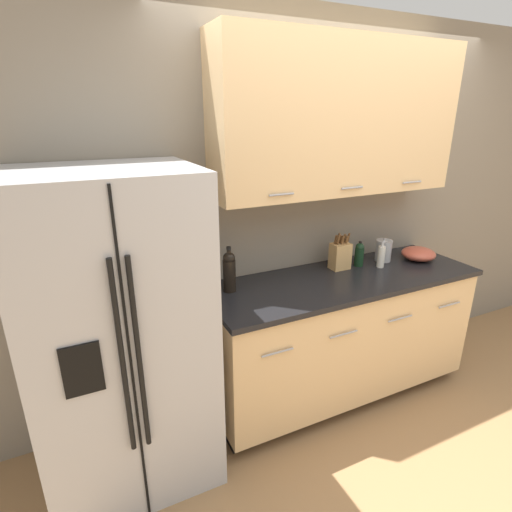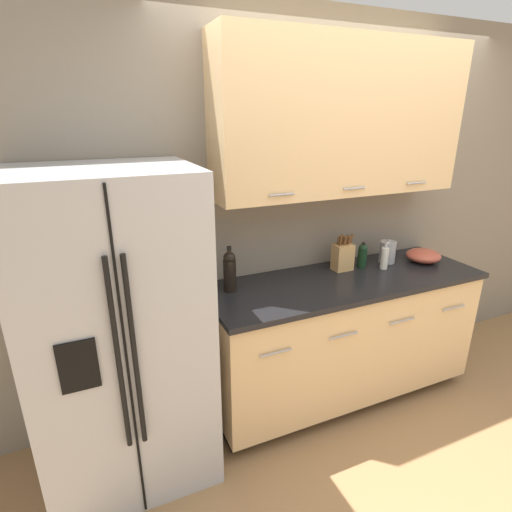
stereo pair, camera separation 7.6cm
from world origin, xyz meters
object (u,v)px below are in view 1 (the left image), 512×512
at_px(oil_bottle, 359,254).
at_px(mixing_bowl, 418,254).
at_px(refrigerator, 121,336).
at_px(wine_bottle, 229,271).
at_px(knife_block, 340,255).
at_px(steel_canister, 383,250).
at_px(soap_dispenser, 381,256).

relative_size(oil_bottle, mixing_bowl, 0.75).
bearing_deg(oil_bottle, refrigerator, -174.25).
xyz_separation_m(wine_bottle, mixing_bowl, (1.49, -0.09, -0.09)).
bearing_deg(knife_block, oil_bottle, -4.32).
distance_m(steel_canister, mixing_bowl, 0.27).
relative_size(refrigerator, mixing_bowl, 7.06).
distance_m(knife_block, soap_dispenser, 0.30).
distance_m(oil_bottle, mixing_bowl, 0.50).
xyz_separation_m(knife_block, steel_canister, (0.39, -0.01, -0.02)).
xyz_separation_m(soap_dispenser, mixing_bowl, (0.36, -0.00, -0.03)).
height_order(knife_block, wine_bottle, wine_bottle).
height_order(knife_block, mixing_bowl, knife_block).
relative_size(steel_canister, mixing_bowl, 0.71).
height_order(wine_bottle, steel_canister, wine_bottle).
bearing_deg(wine_bottle, refrigerator, -166.24).
relative_size(knife_block, oil_bottle, 1.49).
relative_size(knife_block, soap_dispenser, 1.40).
distance_m(oil_bottle, steel_canister, 0.23).
bearing_deg(knife_block, steel_canister, -0.98).
distance_m(refrigerator, soap_dispenser, 1.82).
distance_m(refrigerator, steel_canister, 1.93).
bearing_deg(refrigerator, soap_dispenser, 2.51).
relative_size(refrigerator, soap_dispenser, 8.92).
distance_m(knife_block, mixing_bowl, 0.66).
xyz_separation_m(refrigerator, wine_bottle, (0.68, 0.17, 0.19)).
bearing_deg(steel_canister, mixing_bowl, -21.74).
xyz_separation_m(knife_block, soap_dispenser, (0.28, -0.10, -0.02)).
bearing_deg(soap_dispenser, oil_bottle, 143.46).
height_order(steel_canister, mixing_bowl, steel_canister).
distance_m(wine_bottle, steel_canister, 1.24).
bearing_deg(steel_canister, refrigerator, -174.78).
relative_size(knife_block, wine_bottle, 0.94).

